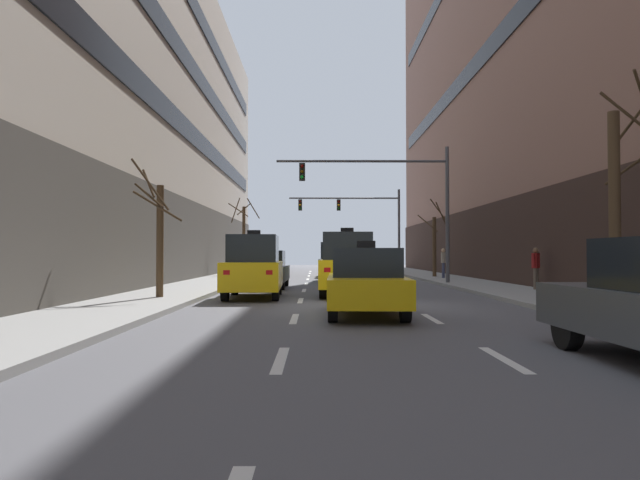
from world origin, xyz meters
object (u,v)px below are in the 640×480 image
(traffic_signal_1, at_px, (360,214))
(taxi_driving_1, at_px, (335,264))
(street_tree_3, at_px, (435,243))
(street_tree_2, at_px, (244,236))
(taxi_driving_5, at_px, (347,264))
(pedestrian_1, at_px, (443,261))
(taxi_driving_3, at_px, (254,267))
(street_tree_1, at_px, (159,234))
(street_tree_0, at_px, (617,203))
(pedestrian_0, at_px, (536,265))
(car_driving_4, at_px, (336,262))
(traffic_signal_0, at_px, (396,191))
(taxi_driving_0, at_px, (366,282))
(car_driving_2, at_px, (266,270))

(traffic_signal_1, bearing_deg, taxi_driving_1, -109.45)
(street_tree_3, bearing_deg, street_tree_2, 159.23)
(taxi_driving_5, bearing_deg, pedestrian_1, 62.03)
(taxi_driving_3, relative_size, traffic_signal_1, 0.53)
(taxi_driving_1, xyz_separation_m, street_tree_1, (-6.22, -18.53, 1.29))
(taxi_driving_3, xyz_separation_m, pedestrian_1, (9.34, 12.46, 0.04))
(street_tree_0, bearing_deg, pedestrian_0, 81.19)
(traffic_signal_1, relative_size, street_tree_3, 1.82)
(traffic_signal_1, bearing_deg, car_driving_4, -100.73)
(traffic_signal_1, distance_m, street_tree_1, 26.01)
(taxi_driving_1, height_order, pedestrian_1, taxi_driving_1)
(traffic_signal_1, height_order, street_tree_2, traffic_signal_1)
(street_tree_1, bearing_deg, taxi_driving_1, 71.45)
(street_tree_0, xyz_separation_m, street_tree_3, (-0.05, 20.37, -0.57))
(traffic_signal_0, relative_size, pedestrian_1, 4.94)
(street_tree_3, xyz_separation_m, pedestrian_1, (0.05, -2.03, -1.04))
(street_tree_0, bearing_deg, taxi_driving_0, 177.08)
(car_driving_2, relative_size, pedestrian_1, 2.63)
(street_tree_0, height_order, street_tree_3, street_tree_0)
(taxi_driving_3, xyz_separation_m, street_tree_3, (9.29, 14.50, 1.09))
(pedestrian_1, bearing_deg, street_tree_0, -90.01)
(pedestrian_0, relative_size, pedestrian_1, 0.96)
(car_driving_4, relative_size, street_tree_2, 0.83)
(car_driving_2, height_order, taxi_driving_3, taxi_driving_3)
(taxi_driving_0, relative_size, traffic_signal_1, 0.53)
(taxi_driving_1, bearing_deg, car_driving_4, -91.80)
(taxi_driving_1, distance_m, street_tree_0, 23.77)
(pedestrian_1, bearing_deg, traffic_signal_0, -123.88)
(taxi_driving_0, height_order, pedestrian_1, taxi_driving_0)
(taxi_driving_3, xyz_separation_m, street_tree_1, (-2.85, -1.47, 1.07))
(taxi_driving_3, height_order, street_tree_1, street_tree_1)
(car_driving_2, height_order, street_tree_2, street_tree_2)
(car_driving_4, height_order, traffic_signal_1, traffic_signal_1)
(street_tree_3, bearing_deg, taxi_driving_1, 156.57)
(street_tree_3, relative_size, pedestrian_0, 2.89)
(taxi_driving_5, height_order, street_tree_3, street_tree_3)
(taxi_driving_3, relative_size, taxi_driving_5, 0.95)
(traffic_signal_0, xyz_separation_m, traffic_signal_1, (-0.48, 15.61, -0.01))
(taxi_driving_0, xyz_separation_m, pedestrian_1, (5.99, 18.04, 0.30))
(taxi_driving_5, bearing_deg, street_tree_3, 65.89)
(street_tree_1, distance_m, pedestrian_0, 14.02)
(taxi_driving_1, xyz_separation_m, traffic_signal_0, (2.60, -9.62, 3.66))
(car_driving_2, distance_m, street_tree_1, 7.54)
(street_tree_1, height_order, street_tree_3, street_tree_3)
(traffic_signal_0, distance_m, street_tree_2, 14.71)
(car_driving_2, height_order, street_tree_0, street_tree_0)
(car_driving_2, relative_size, car_driving_4, 1.01)
(taxi_driving_3, bearing_deg, pedestrian_0, 12.37)
(street_tree_1, bearing_deg, pedestrian_1, 48.83)
(taxi_driving_5, xyz_separation_m, street_tree_1, (-6.10, -2.48, 1.01))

